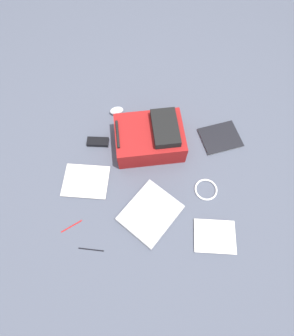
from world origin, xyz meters
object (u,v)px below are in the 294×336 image
Objects in this scene: book_comic at (220,138)px; book_red at (215,236)px; laptop at (150,213)px; computer_mouse at (117,111)px; backpack at (151,137)px; pen_black at (91,250)px; book_blue at (86,181)px; power_brick at (98,142)px; pen_blue at (72,226)px; cable_coil at (206,190)px.

book_comic reaches higher than book_red.
computer_mouse reaches higher than laptop.
book_red is at bearing 172.05° from book_comic.
backpack reaches higher than book_red.
backpack is 1.11× the size of laptop.
book_blue is at bearing 10.56° from pen_black.
power_brick reaches higher than book_red.
book_comic is 1.09m from pen_blue.
book_red reaches higher than pen_black.
laptop is 2.98× the size of cable_coil.
cable_coil reaches higher than pen_black.
book_red is 0.93m from power_brick.
book_blue is 3.03× the size of computer_mouse.
laptop reaches higher than pen_black.
book_comic is 3.20× the size of computer_mouse.
pen_black is (-0.68, -0.03, -0.01)m from power_brick.
laptop reaches higher than pen_blue.
book_comic is at bearing -86.16° from power_brick.
power_brick is 0.56m from pen_blue.
backpack is at bearing 96.89° from book_comic.
backpack reaches higher than power_brick.
power_brick is at bearing 89.73° from backpack.
backpack is at bearing -90.27° from power_brick.
computer_mouse is at bearing -14.41° from pen_blue.
pen_blue is (0.13, 0.13, 0.00)m from pen_black.
book_blue is at bearing 124.82° from backpack.
book_blue is at bearing 147.19° from computer_mouse.
book_blue is at bearing 64.20° from laptop.
cable_coil is at bearing -114.53° from power_brick.
laptop is 0.59m from power_brick.
cable_coil is (0.28, 0.03, -0.00)m from book_red.
laptop reaches higher than power_brick.
cable_coil is at bearing -132.39° from backpack.
book_comic reaches higher than book_blue.
book_red is at bearing -147.85° from backpack.
computer_mouse reaches higher than book_blue.
book_blue is 0.83m from book_red.
book_blue is 0.28m from pen_blue.
cable_coil is 0.76m from power_brick.
pen_black is (-0.73, 0.78, -0.00)m from book_comic.
power_brick is (0.31, 0.69, 0.01)m from cable_coil.
backpack is 0.49m from book_blue.
pen_blue is (-0.80, 0.21, -0.02)m from computer_mouse.
book_blue and cable_coil have the same top height.
pen_blue is at bearing 169.63° from book_blue.
book_comic is (0.33, -0.86, 0.00)m from book_blue.
laptop is at bearing -56.99° from pen_black.
computer_mouse is 0.72× the size of pen_blue.
book_comic is at bearing -121.66° from computer_mouse.
book_blue is at bearing 67.46° from book_red.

